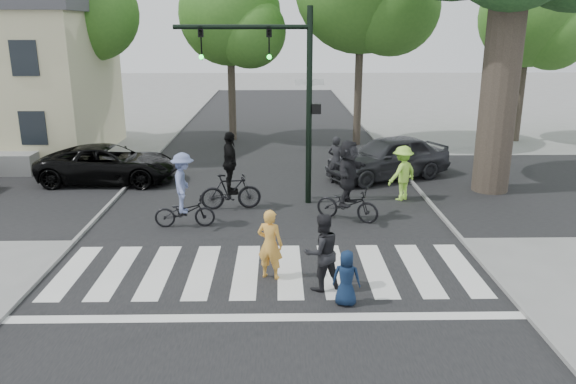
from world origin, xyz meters
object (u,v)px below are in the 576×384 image
pedestrian_adult (322,252)px  car_grey (388,157)px  pedestrian_child (346,278)px  pedestrian_woman (270,244)px  car_suv (109,164)px  traffic_signal (281,79)px  cyclist_mid (230,178)px  cyclist_right (348,185)px  cyclist_left (184,195)px

pedestrian_adult → car_grey: pedestrian_adult is taller
pedestrian_child → pedestrian_adult: 0.89m
pedestrian_woman → car_suv: bearing=-33.9°
traffic_signal → cyclist_mid: size_ratio=2.49×
pedestrian_child → pedestrian_adult: pedestrian_adult is taller
pedestrian_adult → cyclist_mid: size_ratio=0.70×
pedestrian_woman → pedestrian_child: size_ratio=1.38×
car_suv → traffic_signal: bearing=-111.6°
traffic_signal → car_grey: (3.95, 3.00, -3.10)m
traffic_signal → pedestrian_adult: 6.91m
pedestrian_woman → pedestrian_adult: size_ratio=0.95×
pedestrian_child → cyclist_right: (0.64, 5.17, 0.48)m
cyclist_mid → cyclist_right: bearing=-18.0°
cyclist_mid → cyclist_left: bearing=-126.1°
pedestrian_woman → car_suv: pedestrian_woman is taller
car_suv → pedestrian_adult: bearing=-140.1°
pedestrian_child → cyclist_left: bearing=-36.9°
cyclist_mid → pedestrian_child: bearing=-66.0°
cyclist_left → car_suv: cyclist_left is taller
pedestrian_adult → cyclist_left: (-3.52, 3.97, 0.07)m
cyclist_right → car_suv: (-8.07, 4.32, -0.38)m
pedestrian_child → cyclist_left: size_ratio=0.55×
pedestrian_child → car_grey: (2.70, 9.88, 0.22)m
traffic_signal → car_grey: traffic_signal is taller
pedestrian_adult → cyclist_right: 4.58m
cyclist_mid → traffic_signal: bearing=20.5°
traffic_signal → cyclist_mid: traffic_signal is taller
cyclist_right → traffic_signal: bearing=138.0°
pedestrian_child → car_grey: 10.24m
cyclist_right → cyclist_mid: bearing=162.0°
pedestrian_child → car_grey: size_ratio=0.25×
pedestrian_child → cyclist_mid: (-2.81, 6.29, 0.41)m
cyclist_left → cyclist_mid: size_ratio=0.88×
cyclist_left → car_grey: size_ratio=0.45×
pedestrian_woman → cyclist_mid: cyclist_mid is taller
pedestrian_child → car_suv: size_ratio=0.24×
pedestrian_woman → cyclist_right: bearing=-99.0°
pedestrian_woman → cyclist_left: (-2.43, 3.40, 0.12)m
cyclist_right → car_grey: bearing=66.4°
car_grey → cyclist_mid: bearing=-81.6°
cyclist_left → car_grey: (6.67, 5.18, -0.12)m
traffic_signal → cyclist_left: traffic_signal is taller
pedestrian_woman → pedestrian_adult: (1.09, -0.57, 0.04)m
traffic_signal → car_grey: 5.85m
pedestrian_woman → traffic_signal: bearing=-72.6°
pedestrian_adult → car_suv: size_ratio=0.34×
cyclist_left → cyclist_right: size_ratio=0.90×
pedestrian_child → car_grey: car_grey is taller
pedestrian_adult → pedestrian_child: bearing=98.7°
pedestrian_woman → cyclist_left: size_ratio=0.76×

